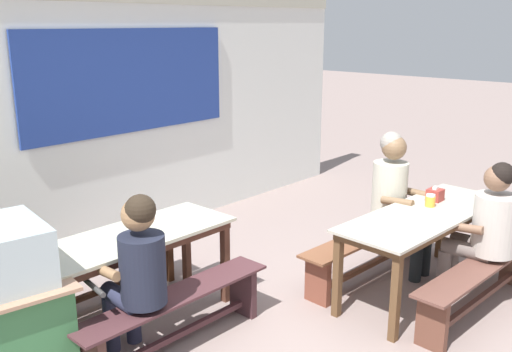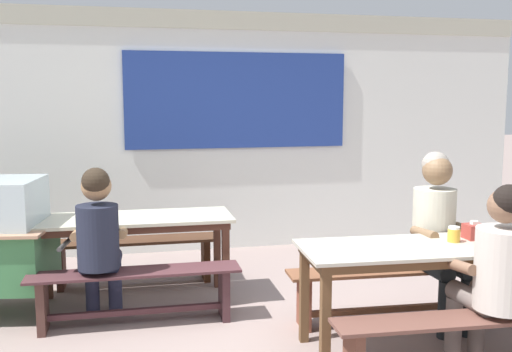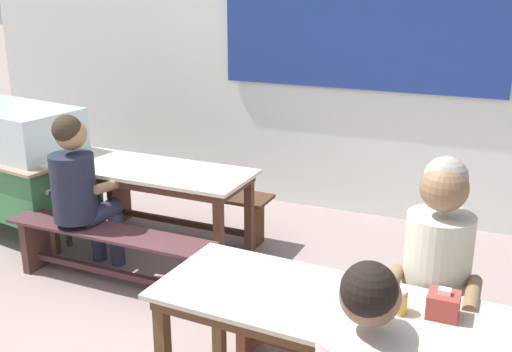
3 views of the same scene
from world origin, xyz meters
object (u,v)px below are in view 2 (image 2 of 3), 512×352
object	(u,v)px
person_right_near_table	(438,227)
condiment_jar	(454,234)
bench_near_back	(401,286)
person_near_front	(497,268)
person_left_back_turned	(99,235)
dining_table_near	(434,255)
bench_near_front	(471,339)
bench_far_front	(136,290)
dining_table_far	(134,226)
bench_far_back	(135,253)
tissue_box	(474,231)

from	to	relation	value
person_right_near_table	condiment_jar	xyz separation A→B (m)	(-0.11, -0.39, 0.04)
bench_near_back	condiment_jar	xyz separation A→B (m)	(0.14, -0.47, 0.51)
person_near_front	person_left_back_turned	bearing A→B (deg)	149.49
dining_table_near	bench_near_front	bearing A→B (deg)	-93.13
bench_far_front	dining_table_far	bearing A→B (deg)	89.09
bench_far_front	bench_near_back	xyz separation A→B (m)	(2.02, -0.39, 0.01)
dining_table_far	bench_near_front	bearing A→B (deg)	-44.54
dining_table_far	bench_far_front	bearing A→B (deg)	-90.91
bench_far_back	person_right_near_table	xyz separation A→B (m)	(2.26, -1.49, 0.47)
dining_table_near	person_near_front	bearing A→B (deg)	-70.24
bench_far_back	bench_near_back	xyz separation A→B (m)	(2.01, -1.42, -0.00)
dining_table_near	bench_near_front	distance (m)	0.64
bench_near_front	person_near_front	xyz separation A→B (m)	(0.19, 0.05, 0.42)
bench_far_back	bench_near_front	distance (m)	3.12
person_left_back_turned	condiment_jar	distance (m)	2.60
bench_far_front	person_left_back_turned	world-z (taller)	person_left_back_turned
bench_near_back	condiment_jar	size ratio (longest dim) A/B	16.75
bench_far_back	bench_near_back	size ratio (longest dim) A/B	0.87
bench_near_front	person_right_near_table	xyz separation A→B (m)	(0.31, 0.95, 0.47)
tissue_box	bench_near_front	bearing A→B (deg)	-122.84
bench_near_back	tissue_box	world-z (taller)	tissue_box
person_near_front	condiment_jar	xyz separation A→B (m)	(0.01, 0.50, 0.10)
person_left_back_turned	person_near_front	world-z (taller)	person_near_front
dining_table_far	bench_near_front	size ratio (longest dim) A/B	0.95
condiment_jar	bench_far_back	bearing A→B (deg)	138.77
dining_table_far	tissue_box	size ratio (longest dim) A/B	12.54
bench_far_back	bench_near_front	xyz separation A→B (m)	(1.95, -2.44, -0.01)
tissue_box	condiment_jar	world-z (taller)	tissue_box
person_left_back_turned	person_right_near_table	bearing A→B (deg)	-11.86
dining_table_far	bench_far_back	xyz separation A→B (m)	(0.01, 0.51, -0.37)
bench_near_back	tissue_box	xyz separation A→B (m)	(0.33, -0.42, 0.51)
dining_table_far	person_left_back_turned	distance (m)	0.53
bench_far_back	bench_far_front	distance (m)	1.03
bench_near_front	person_left_back_turned	xyz separation A→B (m)	(-2.23, 1.48, 0.43)
person_left_back_turned	person_right_near_table	size ratio (longest dim) A/B	0.92
dining_table_near	person_left_back_turned	distance (m)	2.46
dining_table_near	bench_far_back	bearing A→B (deg)	135.74
bench_far_back	person_left_back_turned	xyz separation A→B (m)	(-0.28, -0.96, 0.42)
dining_table_far	condiment_jar	distance (m)	2.56
bench_far_front	person_right_near_table	size ratio (longest dim) A/B	1.21
person_right_near_table	tissue_box	distance (m)	0.36
bench_near_front	bench_far_back	bearing A→B (deg)	128.63
bench_far_front	condiment_jar	distance (m)	2.39
person_right_near_table	person_near_front	bearing A→B (deg)	-97.18
dining_table_near	bench_far_front	distance (m)	2.22
bench_far_front	tissue_box	world-z (taller)	tissue_box
dining_table_near	tissue_box	distance (m)	0.39
dining_table_near	person_near_front	size ratio (longest dim) A/B	1.53
bench_near_back	person_left_back_turned	size ratio (longest dim) A/B	1.47
person_right_near_table	person_near_front	world-z (taller)	person_right_near_table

